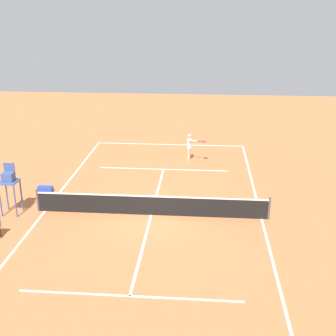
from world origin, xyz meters
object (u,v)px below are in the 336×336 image
tennis_ball (161,162)px  umpire_chair (9,181)px  player_serving (190,145)px  equipment_bag (45,189)px

tennis_ball → umpire_chair: size_ratio=0.03×
player_serving → equipment_bag: size_ratio=2.22×
tennis_ball → player_serving: bearing=-158.9°
umpire_chair → equipment_bag: bearing=-103.8°
player_serving → equipment_bag: bearing=-39.2°
equipment_bag → umpire_chair: bearing=76.2°
player_serving → umpire_chair: 11.43m
equipment_bag → player_serving: bearing=-142.2°
umpire_chair → equipment_bag: 3.04m
tennis_ball → umpire_chair: (6.15, 7.54, 1.57)m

